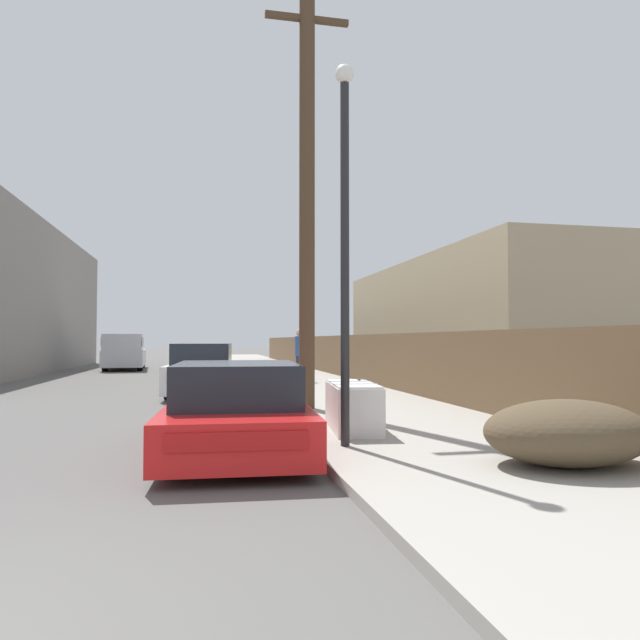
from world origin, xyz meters
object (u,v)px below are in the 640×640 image
Objects in this scene: car_parked_mid at (203,371)px; pickup_truck at (124,352)px; utility_pole at (307,185)px; parked_sports_car_red at (237,410)px; discarded_fridge at (353,406)px; pedestrian at (300,354)px; street_lamp at (345,225)px; brush_pile at (567,432)px.

car_parked_mid is 15.00m from pickup_truck.
parked_sports_car_red is at bearing -114.84° from utility_pole.
pedestrian is (1.01, 10.73, 0.57)m from discarded_fridge.
discarded_fridge is 2.98m from street_lamp.
brush_pile is at bearing -29.24° from parked_sports_car_red.
street_lamp is (1.41, -0.63, 2.55)m from parked_sports_car_red.
street_lamp is at bearing -20.67° from parked_sports_car_red.
pedestrian is (1.47, 12.07, -2.04)m from street_lamp.
parked_sports_car_red is 0.90× the size of street_lamp.
pedestrian reaches higher than car_parked_mid.
parked_sports_car_red is at bearing 97.46° from pickup_truck.
car_parked_mid reaches higher than brush_pile.
pedestrian is at bearing 47.51° from car_parked_mid.
utility_pole is at bearing 104.04° from pickup_truck.
pickup_truck is 0.59× the size of utility_pole.
parked_sports_car_red is 11.81m from pedestrian.
street_lamp is at bearing -73.59° from car_parked_mid.
pickup_truck is 2.79× the size of brush_pile.
utility_pole is 1.77× the size of street_lamp.
discarded_fridge is at bearing -68.41° from car_parked_mid.
parked_sports_car_red reaches higher than brush_pile.
discarded_fridge is 5.20m from utility_pole.
discarded_fridge is 1.03× the size of pedestrian.
discarded_fridge is 0.35× the size of pickup_truck.
discarded_fridge is at bearing -95.36° from pedestrian.
utility_pole is 5.05× the size of pedestrian.
brush_pile is 1.06× the size of pedestrian.
discarded_fridge is at bearing 102.37° from pickup_truck.
pedestrian reaches higher than discarded_fridge.
brush_pile is (3.58, -2.29, -0.07)m from parked_sports_car_red.
pedestrian is (2.88, 11.45, 0.51)m from parked_sports_car_red.
street_lamp is at bearing -96.96° from pedestrian.
pedestrian is (-0.70, 13.74, 0.57)m from brush_pile.
car_parked_mid is at bearing 113.14° from discarded_fridge.
street_lamp reaches higher than pedestrian.
brush_pile is at bearing -72.03° from utility_pole.
utility_pole is at bearing 68.55° from parked_sports_car_red.
pedestrian is at bearing 83.04° from street_lamp.
brush_pile is at bearing -53.90° from discarded_fridge.
car_parked_mid is 9.54m from street_lamp.
parked_sports_car_red is 5.81m from utility_pole.
pickup_truck reaches higher than brush_pile.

